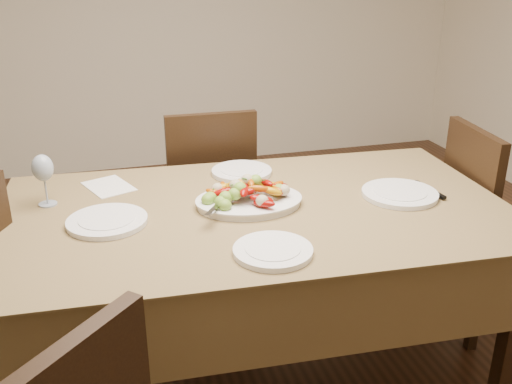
{
  "coord_description": "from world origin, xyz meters",
  "views": [
    {
      "loc": [
        -0.5,
        -1.54,
        1.6
      ],
      "look_at": [
        0.02,
        0.28,
        0.82
      ],
      "focal_mm": 40.0,
      "sensor_mm": 36.0,
      "label": 1
    }
  ],
  "objects_px": {
    "chair_right": "(502,230)",
    "serving_platter": "(249,203)",
    "dining_table": "(256,297)",
    "plate_right": "(400,194)",
    "chair_far": "(207,195)",
    "wine_glass": "(44,179)",
    "plate_far": "(242,172)",
    "plate_near": "(273,251)",
    "plate_left": "(107,221)"
  },
  "relations": [
    {
      "from": "chair_right",
      "to": "serving_platter",
      "type": "distance_m",
      "value": 1.22
    },
    {
      "from": "dining_table",
      "to": "serving_platter",
      "type": "xyz_separation_m",
      "value": [
        -0.02,
        0.03,
        0.39
      ]
    },
    {
      "from": "chair_right",
      "to": "plate_right",
      "type": "xyz_separation_m",
      "value": [
        -0.61,
        -0.12,
        0.29
      ]
    },
    {
      "from": "chair_far",
      "to": "plate_right",
      "type": "bearing_deg",
      "value": 124.18
    },
    {
      "from": "chair_far",
      "to": "wine_glass",
      "type": "xyz_separation_m",
      "value": [
        -0.7,
        -0.6,
        0.39
      ]
    },
    {
      "from": "plate_right",
      "to": "plate_far",
      "type": "bearing_deg",
      "value": 142.41
    },
    {
      "from": "chair_far",
      "to": "plate_far",
      "type": "xyz_separation_m",
      "value": [
        0.06,
        -0.48,
        0.29
      ]
    },
    {
      "from": "serving_platter",
      "to": "plate_far",
      "type": "height_order",
      "value": "serving_platter"
    },
    {
      "from": "chair_far",
      "to": "plate_near",
      "type": "bearing_deg",
      "value": 89.81
    },
    {
      "from": "chair_right",
      "to": "plate_near",
      "type": "xyz_separation_m",
      "value": [
        -1.21,
        -0.42,
        0.29
      ]
    },
    {
      "from": "plate_near",
      "to": "plate_left",
      "type": "bearing_deg",
      "value": 143.25
    },
    {
      "from": "plate_right",
      "to": "plate_near",
      "type": "bearing_deg",
      "value": -153.19
    },
    {
      "from": "wine_glass",
      "to": "dining_table",
      "type": "bearing_deg",
      "value": -17.97
    },
    {
      "from": "chair_far",
      "to": "serving_platter",
      "type": "height_order",
      "value": "chair_far"
    },
    {
      "from": "chair_far",
      "to": "plate_left",
      "type": "height_order",
      "value": "chair_far"
    },
    {
      "from": "chair_far",
      "to": "plate_left",
      "type": "bearing_deg",
      "value": 59.71
    },
    {
      "from": "serving_platter",
      "to": "plate_near",
      "type": "bearing_deg",
      "value": -94.02
    },
    {
      "from": "chair_far",
      "to": "serving_platter",
      "type": "xyz_separation_m",
      "value": [
        0.0,
        -0.81,
        0.3
      ]
    },
    {
      "from": "dining_table",
      "to": "plate_left",
      "type": "distance_m",
      "value": 0.65
    },
    {
      "from": "plate_right",
      "to": "wine_glass",
      "type": "distance_m",
      "value": 1.32
    },
    {
      "from": "plate_near",
      "to": "chair_far",
      "type": "bearing_deg",
      "value": 88.97
    },
    {
      "from": "chair_right",
      "to": "plate_near",
      "type": "relative_size",
      "value": 3.86
    },
    {
      "from": "serving_platter",
      "to": "wine_glass",
      "type": "distance_m",
      "value": 0.74
    },
    {
      "from": "plate_far",
      "to": "wine_glass",
      "type": "height_order",
      "value": "wine_glass"
    },
    {
      "from": "wine_glass",
      "to": "chair_far",
      "type": "bearing_deg",
      "value": 40.59
    },
    {
      "from": "chair_far",
      "to": "serving_platter",
      "type": "distance_m",
      "value": 0.86
    },
    {
      "from": "chair_right",
      "to": "plate_near",
      "type": "height_order",
      "value": "chair_right"
    },
    {
      "from": "dining_table",
      "to": "wine_glass",
      "type": "relative_size",
      "value": 8.98
    },
    {
      "from": "chair_far",
      "to": "plate_far",
      "type": "relative_size",
      "value": 3.78
    },
    {
      "from": "dining_table",
      "to": "plate_far",
      "type": "height_order",
      "value": "plate_far"
    },
    {
      "from": "chair_far",
      "to": "plate_right",
      "type": "height_order",
      "value": "chair_far"
    },
    {
      "from": "chair_right",
      "to": "wine_glass",
      "type": "relative_size",
      "value": 4.64
    },
    {
      "from": "dining_table",
      "to": "plate_right",
      "type": "relative_size",
      "value": 6.43
    },
    {
      "from": "plate_right",
      "to": "serving_platter",
      "type": "bearing_deg",
      "value": 173.09
    },
    {
      "from": "plate_far",
      "to": "wine_glass",
      "type": "relative_size",
      "value": 1.23
    },
    {
      "from": "plate_right",
      "to": "wine_glass",
      "type": "relative_size",
      "value": 1.4
    },
    {
      "from": "dining_table",
      "to": "chair_far",
      "type": "distance_m",
      "value": 0.84
    },
    {
      "from": "serving_platter",
      "to": "plate_near",
      "type": "relative_size",
      "value": 1.54
    },
    {
      "from": "plate_near",
      "to": "plate_far",
      "type": "bearing_deg",
      "value": 83.18
    },
    {
      "from": "plate_far",
      "to": "plate_near",
      "type": "distance_m",
      "value": 0.71
    },
    {
      "from": "plate_near",
      "to": "chair_right",
      "type": "bearing_deg",
      "value": 19.26
    },
    {
      "from": "serving_platter",
      "to": "plate_far",
      "type": "xyz_separation_m",
      "value": [
        0.06,
        0.33,
        -0.0
      ]
    },
    {
      "from": "dining_table",
      "to": "serving_platter",
      "type": "height_order",
      "value": "serving_platter"
    },
    {
      "from": "dining_table",
      "to": "wine_glass",
      "type": "bearing_deg",
      "value": 162.03
    },
    {
      "from": "plate_right",
      "to": "plate_far",
      "type": "height_order",
      "value": "same"
    },
    {
      "from": "plate_near",
      "to": "wine_glass",
      "type": "relative_size",
      "value": 1.2
    },
    {
      "from": "dining_table",
      "to": "plate_far",
      "type": "distance_m",
      "value": 0.53
    },
    {
      "from": "dining_table",
      "to": "chair_far",
      "type": "xyz_separation_m",
      "value": [
        -0.02,
        0.84,
        0.1
      ]
    },
    {
      "from": "plate_far",
      "to": "plate_left",
      "type": "bearing_deg",
      "value": -148.53
    },
    {
      "from": "wine_glass",
      "to": "plate_right",
      "type": "bearing_deg",
      "value": -12.29
    }
  ]
}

